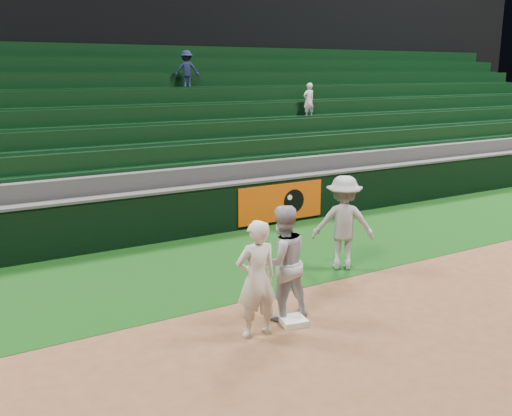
# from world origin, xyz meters

# --- Properties ---
(ground) EXTENTS (70.00, 70.00, 0.00)m
(ground) POSITION_xyz_m (0.00, 0.00, 0.00)
(ground) COLOR brown
(ground) RESTS_ON ground
(foul_grass) EXTENTS (36.00, 4.20, 0.01)m
(foul_grass) POSITION_xyz_m (0.00, 3.00, 0.00)
(foul_grass) COLOR black
(foul_grass) RESTS_ON ground
(upper_deck) EXTENTS (40.00, 12.00, 12.00)m
(upper_deck) POSITION_xyz_m (0.00, 17.45, 6.00)
(upper_deck) COLOR black
(upper_deck) RESTS_ON ground
(first_base) EXTENTS (0.47, 0.47, 0.09)m
(first_base) POSITION_xyz_m (-0.21, -0.28, 0.05)
(first_base) COLOR white
(first_base) RESTS_ON ground
(first_baseman) EXTENTS (0.70, 0.48, 1.85)m
(first_baseman) POSITION_xyz_m (-0.95, -0.34, 0.93)
(first_baseman) COLOR silver
(first_baseman) RESTS_ON ground
(baserunner) EXTENTS (0.97, 0.77, 1.91)m
(baserunner) POSITION_xyz_m (-0.23, 0.04, 0.96)
(baserunner) COLOR #A6A9B1
(baserunner) RESTS_ON ground
(base_coach) EXTENTS (1.45, 1.29, 1.95)m
(base_coach) POSITION_xyz_m (2.17, 1.41, 0.98)
(base_coach) COLOR #9EA1AB
(base_coach) RESTS_ON foul_grass
(field_wall) EXTENTS (36.00, 0.45, 1.25)m
(field_wall) POSITION_xyz_m (0.03, 5.20, 0.63)
(field_wall) COLOR black
(field_wall) RESTS_ON ground
(stadium_seating) EXTENTS (36.00, 5.95, 4.85)m
(stadium_seating) POSITION_xyz_m (-0.00, 8.97, 1.70)
(stadium_seating) COLOR #373739
(stadium_seating) RESTS_ON ground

